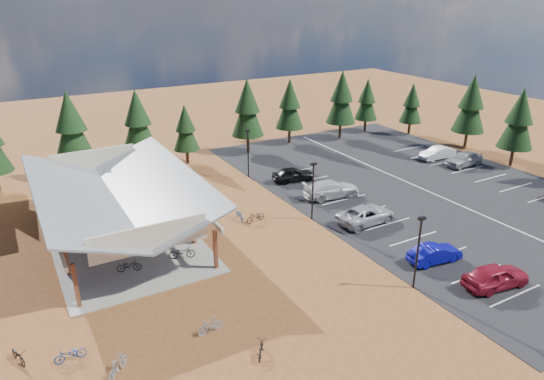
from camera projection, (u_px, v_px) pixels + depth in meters
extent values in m
plane|color=brown|center=(273.00, 243.00, 37.85)|extent=(140.00, 140.00, 0.00)
cube|color=black|center=(418.00, 187.00, 48.73)|extent=(27.00, 44.00, 0.04)
cube|color=gray|center=(122.00, 235.00, 38.90)|extent=(10.60, 18.60, 0.10)
cube|color=#542118|center=(76.00, 285.00, 29.44)|extent=(0.25, 0.25, 3.00)
cube|color=#542118|center=(66.00, 255.00, 32.82)|extent=(0.25, 0.25, 3.00)
cube|color=#542118|center=(57.00, 231.00, 36.21)|extent=(0.25, 0.25, 3.00)
cube|color=#542118|center=(50.00, 211.00, 39.59)|extent=(0.25, 0.25, 3.00)
cube|color=#542118|center=(44.00, 194.00, 42.98)|extent=(0.25, 0.25, 3.00)
cube|color=#542118|center=(215.00, 249.00, 33.65)|extent=(0.25, 0.25, 3.00)
cube|color=#542118|center=(194.00, 226.00, 37.03)|extent=(0.25, 0.25, 3.00)
cube|color=#542118|center=(175.00, 206.00, 40.42)|extent=(0.25, 0.25, 3.00)
cube|color=#542118|center=(160.00, 190.00, 43.80)|extent=(0.25, 0.25, 3.00)
cube|color=#542118|center=(147.00, 176.00, 47.19)|extent=(0.25, 0.25, 3.00)
cube|color=beige|center=(48.00, 214.00, 35.46)|extent=(0.22, 18.00, 0.35)
cube|color=beige|center=(179.00, 189.00, 40.04)|extent=(0.22, 18.00, 0.35)
cube|color=slate|center=(76.00, 197.00, 36.08)|extent=(5.85, 19.40, 2.13)
cube|color=slate|center=(153.00, 183.00, 38.74)|extent=(5.85, 19.40, 2.13)
cube|color=beige|center=(150.00, 238.00, 30.20)|extent=(7.50, 0.15, 1.80)
cube|color=beige|center=(93.00, 159.00, 44.70)|extent=(7.50, 0.15, 1.80)
cylinder|color=black|center=(417.00, 254.00, 31.14)|extent=(0.14, 0.14, 5.00)
cube|color=black|center=(422.00, 218.00, 30.19)|extent=(0.50, 0.25, 0.18)
cylinder|color=black|center=(313.00, 193.00, 40.81)|extent=(0.14, 0.14, 5.00)
cube|color=black|center=(314.00, 164.00, 39.85)|extent=(0.50, 0.25, 0.18)
cylinder|color=black|center=(248.00, 155.00, 50.48)|extent=(0.14, 0.14, 5.00)
cube|color=black|center=(248.00, 131.00, 49.52)|extent=(0.50, 0.25, 0.18)
cylinder|color=#4E311C|center=(192.00, 227.00, 39.41)|extent=(0.60, 0.60, 0.90)
cylinder|color=#4E311C|center=(211.00, 216.00, 41.29)|extent=(0.60, 0.60, 0.90)
cylinder|color=#382314|center=(78.00, 168.00, 50.52)|extent=(0.36, 0.36, 2.27)
cone|color=black|center=(72.00, 133.00, 49.07)|extent=(3.99, 3.99, 5.45)
cone|color=black|center=(68.00, 111.00, 48.22)|extent=(3.09, 3.09, 4.08)
cylinder|color=#382314|center=(142.00, 158.00, 54.06)|extent=(0.36, 0.36, 2.13)
cone|color=black|center=(138.00, 126.00, 52.70)|extent=(3.74, 3.74, 5.10)
cone|color=black|center=(136.00, 107.00, 51.90)|extent=(2.89, 2.89, 3.83)
cylinder|color=#382314|center=(187.00, 156.00, 55.32)|extent=(0.36, 0.36, 1.66)
cone|color=black|center=(186.00, 132.00, 54.25)|extent=(2.92, 2.92, 3.99)
cone|color=black|center=(185.00, 118.00, 53.63)|extent=(2.26, 2.26, 2.99)
cylinder|color=#382314|center=(248.00, 144.00, 58.92)|extent=(0.36, 0.36, 2.20)
cone|color=black|center=(247.00, 114.00, 57.51)|extent=(3.87, 3.87, 5.28)
cone|color=black|center=(247.00, 95.00, 56.68)|extent=(2.99, 2.99, 3.96)
cylinder|color=#382314|center=(289.00, 135.00, 62.79)|extent=(0.36, 0.36, 2.03)
cone|color=black|center=(290.00, 109.00, 61.50)|extent=(3.57, 3.57, 4.87)
cone|color=black|center=(290.00, 93.00, 60.73)|extent=(2.76, 2.76, 3.65)
cylinder|color=#382314|center=(340.00, 130.00, 64.71)|extent=(0.36, 0.36, 2.20)
cone|color=black|center=(341.00, 103.00, 63.30)|extent=(3.87, 3.87, 5.28)
cone|color=black|center=(342.00, 86.00, 62.48)|extent=(2.99, 2.99, 3.96)
cylinder|color=#382314|center=(365.00, 125.00, 68.08)|extent=(0.36, 0.36, 1.80)
cone|color=black|center=(367.00, 104.00, 66.93)|extent=(3.17, 3.17, 4.32)
cone|color=black|center=(368.00, 91.00, 66.25)|extent=(2.45, 2.45, 3.24)
cylinder|color=#382314|center=(512.00, 157.00, 54.43)|extent=(0.36, 0.36, 2.14)
cone|color=black|center=(518.00, 125.00, 53.06)|extent=(3.77, 3.77, 5.14)
cone|color=black|center=(522.00, 106.00, 52.26)|extent=(2.91, 2.91, 3.86)
cylinder|color=#382314|center=(466.00, 140.00, 60.54)|extent=(0.36, 0.36, 2.24)
cone|color=black|center=(470.00, 110.00, 59.11)|extent=(3.94, 3.94, 5.37)
cone|color=black|center=(473.00, 91.00, 58.27)|extent=(3.04, 3.04, 4.03)
cylinder|color=#382314|center=(409.00, 128.00, 66.82)|extent=(0.36, 0.36, 1.71)
cone|color=black|center=(411.00, 107.00, 65.73)|extent=(3.01, 3.01, 4.11)
cone|color=black|center=(413.00, 95.00, 65.08)|extent=(2.33, 2.33, 3.08)
imported|color=black|center=(129.00, 266.00, 33.59)|extent=(1.80, 1.08, 0.89)
imported|color=gray|center=(92.00, 239.00, 37.14)|extent=(1.62, 0.82, 0.94)
imported|color=navy|center=(70.00, 223.00, 39.95)|extent=(1.62, 0.76, 0.82)
imported|color=maroon|center=(87.00, 202.00, 43.54)|extent=(1.90, 0.98, 1.10)
imported|color=black|center=(182.00, 252.00, 35.23)|extent=(2.03, 1.24, 1.01)
imported|color=#9C9EA4|center=(153.00, 226.00, 39.19)|extent=(1.67, 0.78, 0.97)
imported|color=navy|center=(138.00, 226.00, 39.32)|extent=(1.74, 1.00, 0.87)
imported|color=maroon|center=(125.00, 200.00, 43.94)|extent=(1.90, 0.79, 1.11)
imported|color=black|center=(18.00, 355.00, 25.45)|extent=(1.04, 1.68, 0.83)
imported|color=#9FA0A8|center=(118.00, 366.00, 24.59)|extent=(1.57, 1.59, 1.05)
imported|color=navy|center=(70.00, 354.00, 25.51)|extent=(1.64, 0.59, 0.86)
imported|color=black|center=(261.00, 349.00, 25.91)|extent=(1.30, 1.55, 0.80)
imported|color=gray|center=(210.00, 326.00, 27.63)|extent=(1.63, 0.63, 0.95)
imported|color=navy|center=(240.00, 215.00, 41.55)|extent=(0.86, 1.84, 0.93)
imported|color=maroon|center=(194.00, 220.00, 40.30)|extent=(1.74, 1.61, 1.11)
imported|color=black|center=(256.00, 217.00, 41.14)|extent=(1.90, 0.91, 0.96)
imported|color=maroon|center=(496.00, 276.00, 31.84)|extent=(4.85, 2.46, 1.58)
imported|color=#09088C|center=(435.00, 253.00, 34.84)|extent=(4.20, 1.88, 1.34)
imported|color=#AAABB1|center=(366.00, 215.00, 40.82)|extent=(5.41, 2.70, 1.47)
imported|color=silver|center=(332.00, 189.00, 46.00)|extent=(5.79, 3.04, 1.60)
imported|color=black|center=(293.00, 174.00, 49.92)|extent=(4.59, 2.51, 1.48)
imported|color=#94989C|center=(464.00, 159.00, 54.39)|extent=(4.75, 1.95, 1.61)
imported|color=white|center=(437.00, 153.00, 56.65)|extent=(4.47, 1.84, 1.44)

